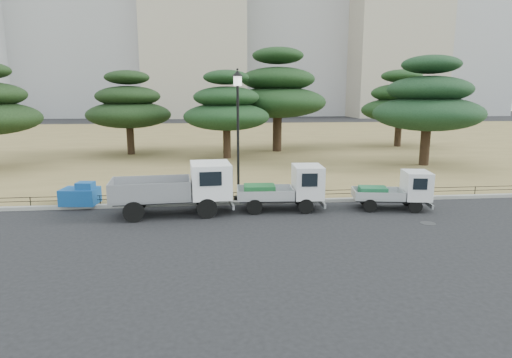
{
  "coord_description": "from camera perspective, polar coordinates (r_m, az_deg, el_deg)",
  "views": [
    {
      "loc": [
        -2.0,
        -16.61,
        4.99
      ],
      "look_at": [
        0.0,
        2.0,
        1.3
      ],
      "focal_mm": 30.0,
      "sensor_mm": 36.0,
      "label": 1
    }
  ],
  "objects": [
    {
      "name": "tower_east",
      "position": [
        108.86,
        17.86,
        20.7
      ],
      "size": [
        20.0,
        18.0,
        48.0
      ],
      "primitive_type": "cube",
      "color": "#AAA08C",
      "rests_on": "ground"
    },
    {
      "name": "truck_kei_rear",
      "position": [
        19.89,
        18.31,
        -1.43
      ],
      "size": [
        3.45,
        1.92,
        1.7
      ],
      "rotation": [
        0.0,
        0.0,
        -0.18
      ],
      "color": "black",
      "rests_on": "ground"
    },
    {
      "name": "manhole",
      "position": [
        18.29,
        21.94,
        -5.49
      ],
      "size": [
        0.6,
        0.6,
        0.01
      ],
      "primitive_type": "cylinder",
      "color": "#2D2D30",
      "rests_on": "ground"
    },
    {
      "name": "pine_west_near",
      "position": [
        36.78,
        -16.62,
        9.26
      ],
      "size": [
        6.8,
        6.8,
        6.79
      ],
      "color": "black",
      "rests_on": "lawn"
    },
    {
      "name": "curb",
      "position": [
        19.93,
        -0.18,
        -3.11
      ],
      "size": [
        120.0,
        0.25,
        0.16
      ],
      "primitive_type": "cube",
      "color": "gray",
      "rests_on": "ground"
    },
    {
      "name": "pine_east_near",
      "position": [
        31.98,
        21.98,
        9.42
      ],
      "size": [
        7.4,
        7.4,
        7.48
      ],
      "color": "black",
      "rests_on": "lawn"
    },
    {
      "name": "truck_large",
      "position": [
        18.33,
        -10.17,
        -0.96
      ],
      "size": [
        5.09,
        2.35,
        2.16
      ],
      "rotation": [
        0.0,
        0.0,
        0.08
      ],
      "color": "black",
      "rests_on": "ground"
    },
    {
      "name": "ground",
      "position": [
        17.46,
        0.7,
        -5.46
      ],
      "size": [
        220.0,
        220.0,
        0.0
      ],
      "primitive_type": "plane",
      "color": "black"
    },
    {
      "name": "pipe_fence",
      "position": [
        19.99,
        -0.23,
        -2.01
      ],
      "size": [
        38.0,
        0.04,
        0.4
      ],
      "color": "black",
      "rests_on": "lawn"
    },
    {
      "name": "pine_east_far",
      "position": [
        43.06,
        18.64,
        9.64
      ],
      "size": [
        7.14,
        7.14,
        7.17
      ],
      "color": "black",
      "rests_on": "lawn"
    },
    {
      "name": "pine_center_right",
      "position": [
        37.34,
        2.89,
        11.52
      ],
      "size": [
        8.28,
        8.28,
        8.78
      ],
      "color": "black",
      "rests_on": "lawn"
    },
    {
      "name": "tarp_pile",
      "position": [
        20.79,
        -22.34,
        -2.0
      ],
      "size": [
        1.67,
        1.31,
        1.03
      ],
      "rotation": [
        0.0,
        0.0,
        -0.12
      ],
      "color": "#134B95",
      "rests_on": "lawn"
    },
    {
      "name": "truck_kei_front",
      "position": [
        18.81,
        4.14,
        -1.2
      ],
      "size": [
        3.78,
        1.78,
        1.96
      ],
      "rotation": [
        0.0,
        0.0,
        -0.05
      ],
      "color": "black",
      "rests_on": "ground"
    },
    {
      "name": "lawn",
      "position": [
        47.51,
        -3.7,
        5.19
      ],
      "size": [
        120.0,
        56.0,
        0.15
      ],
      "primitive_type": "cube",
      "color": "olive",
      "rests_on": "ground"
    },
    {
      "name": "street_lamp",
      "position": [
        19.57,
        -2.44,
        8.65
      ],
      "size": [
        0.53,
        0.53,
        5.9
      ],
      "color": "black",
      "rests_on": "lawn"
    },
    {
      "name": "pine_center_left",
      "position": [
        33.14,
        -3.96,
        9.45
      ],
      "size": [
        6.59,
        6.59,
        6.7
      ],
      "color": "black",
      "rests_on": "lawn"
    }
  ]
}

